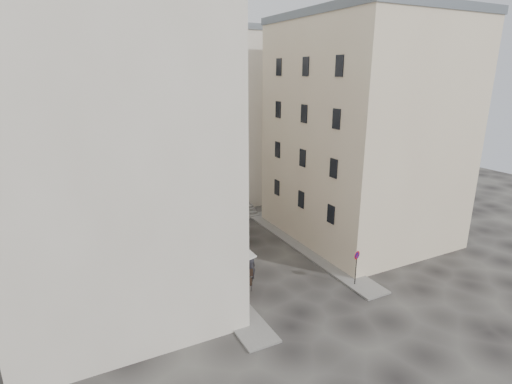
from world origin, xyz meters
TOP-DOWN VIEW (x-y plane):
  - ground at (0.00, 0.00)m, footprint 90.00×90.00m
  - sidewalk_left at (-4.50, 4.00)m, footprint 2.00×22.00m
  - sidewalk_right at (4.50, 3.00)m, footprint 2.00×18.00m
  - building_left at (-10.50, 3.00)m, footprint 12.20×16.20m
  - building_right at (10.50, 3.50)m, footprint 12.20×14.20m
  - building_back at (-1.00, 19.00)m, footprint 18.20×10.20m
  - cafe_storefront at (-4.32, 1.00)m, footprint 1.74×7.30m
  - stone_steps at (0.00, 12.57)m, footprint 9.00×3.15m
  - bollard_near at (-3.25, -1.00)m, footprint 0.12×0.12m
  - bollard_mid at (-3.25, 2.50)m, footprint 0.12×0.12m
  - bollard_far at (-3.25, 6.00)m, footprint 0.12×0.12m
  - no_parking_sign at (4.04, -4.07)m, footprint 0.58×0.19m
  - bistro_table_a at (-3.28, -1.30)m, footprint 1.34×0.63m
  - bistro_table_b at (-2.66, -0.17)m, footprint 1.39×0.65m
  - bistro_table_c at (-3.60, 1.08)m, footprint 1.15×0.54m
  - bistro_table_d at (-3.19, 2.51)m, footprint 1.19×0.56m
  - bistro_table_e at (-3.60, 3.97)m, footprint 1.37×0.64m
  - pedestrian at (-1.93, 0.03)m, footprint 0.71×0.48m

SIDE VIEW (x-z plane):
  - ground at x=0.00m, z-range 0.00..0.00m
  - sidewalk_left at x=-4.50m, z-range 0.00..0.12m
  - sidewalk_right at x=4.50m, z-range 0.00..0.12m
  - stone_steps at x=0.00m, z-range 0.00..0.80m
  - bistro_table_c at x=-3.60m, z-range 0.01..0.82m
  - bistro_table_d at x=-3.19m, z-range 0.01..0.85m
  - bistro_table_a at x=-3.28m, z-range 0.01..0.96m
  - bistro_table_e at x=-3.60m, z-range 0.01..0.98m
  - bistro_table_b at x=-2.66m, z-range 0.01..0.99m
  - bollard_near at x=-3.25m, z-range 0.04..1.02m
  - bollard_mid at x=-3.25m, z-range 0.04..1.02m
  - bollard_far at x=-3.25m, z-range 0.04..1.02m
  - pedestrian at x=-1.93m, z-range 0.00..1.91m
  - no_parking_sign at x=4.04m, z-range 0.54..3.13m
  - cafe_storefront at x=-4.32m, z-range 0.13..3.63m
  - building_right at x=10.50m, z-range 0.01..18.61m
  - building_back at x=-1.00m, z-range 0.01..18.61m
  - building_left at x=-10.50m, z-range 0.01..20.61m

